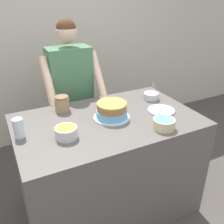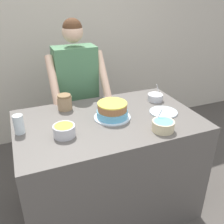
{
  "view_description": "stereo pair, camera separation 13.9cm",
  "coord_description": "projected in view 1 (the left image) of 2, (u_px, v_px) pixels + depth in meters",
  "views": [
    {
      "loc": [
        -0.77,
        -1.15,
        1.9
      ],
      "look_at": [
        0.02,
        0.41,
        1.03
      ],
      "focal_mm": 40.0,
      "sensor_mm": 36.0,
      "label": 1
    },
    {
      "loc": [
        -0.64,
        -1.21,
        1.9
      ],
      "look_at": [
        0.02,
        0.41,
        1.03
      ],
      "focal_mm": 40.0,
      "sensor_mm": 36.0,
      "label": 2
    }
  ],
  "objects": [
    {
      "name": "frosting_bowl_orange",
      "position": [
        66.0,
        132.0,
        1.74
      ],
      "size": [
        0.16,
        0.16,
        0.08
      ],
      "color": "silver",
      "rests_on": "counter"
    },
    {
      "name": "drinking_glass",
      "position": [
        19.0,
        128.0,
        1.74
      ],
      "size": [
        0.07,
        0.07,
        0.14
      ],
      "color": "silver",
      "rests_on": "counter"
    },
    {
      "name": "wall_back",
      "position": [
        53.0,
        42.0,
        3.1
      ],
      "size": [
        10.0,
        0.05,
        2.6
      ],
      "color": "beige",
      "rests_on": "ground_plane"
    },
    {
      "name": "stoneware_jar",
      "position": [
        62.0,
        104.0,
        2.12
      ],
      "size": [
        0.12,
        0.12,
        0.13
      ],
      "color": "#9E7F5B",
      "rests_on": "counter"
    },
    {
      "name": "counter",
      "position": [
        108.0,
        166.0,
        2.22
      ],
      "size": [
        1.47,
        0.91,
        0.95
      ],
      "color": "#5B5651",
      "rests_on": "ground_plane"
    },
    {
      "name": "frosting_bowl_white",
      "position": [
        151.0,
        96.0,
        2.36
      ],
      "size": [
        0.14,
        0.14,
        0.18
      ],
      "color": "silver",
      "rests_on": "counter"
    },
    {
      "name": "cake",
      "position": [
        112.0,
        111.0,
        2.01
      ],
      "size": [
        0.3,
        0.3,
        0.13
      ],
      "color": "silver",
      "rests_on": "counter"
    },
    {
      "name": "frosting_bowl_blue",
      "position": [
        164.0,
        123.0,
        1.86
      ],
      "size": [
        0.16,
        0.16,
        0.15
      ],
      "color": "beige",
      "rests_on": "counter"
    },
    {
      "name": "person_baker",
      "position": [
        71.0,
        88.0,
        2.54
      ],
      "size": [
        0.57,
        0.47,
        1.66
      ],
      "color": "#2D2D38",
      "rests_on": "ground_plane"
    },
    {
      "name": "ceramic_plate",
      "position": [
        161.0,
        110.0,
        2.14
      ],
      "size": [
        0.23,
        0.23,
        0.01
      ],
      "color": "silver",
      "rests_on": "counter"
    }
  ]
}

